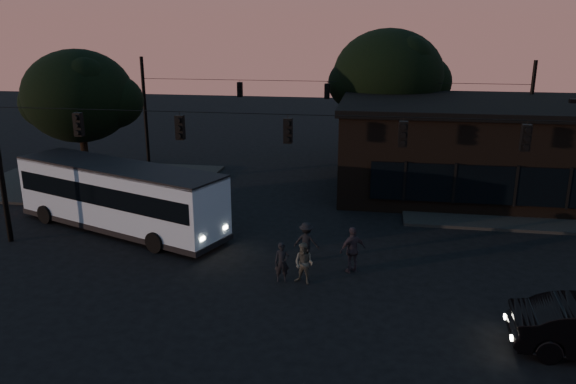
% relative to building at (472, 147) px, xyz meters
% --- Properties ---
extents(ground, '(120.00, 120.00, 0.00)m').
position_rel_building_xyz_m(ground, '(-9.00, -15.97, -2.71)').
color(ground, black).
rests_on(ground, ground).
extents(sidewalk_far_right, '(14.00, 10.00, 0.15)m').
position_rel_building_xyz_m(sidewalk_far_right, '(3.00, -1.97, -2.63)').
color(sidewalk_far_right, black).
rests_on(sidewalk_far_right, ground).
extents(sidewalk_far_left, '(14.00, 10.00, 0.15)m').
position_rel_building_xyz_m(sidewalk_far_left, '(-23.00, -1.97, -2.63)').
color(sidewalk_far_left, black).
rests_on(sidewalk_far_left, ground).
extents(building, '(15.40, 10.41, 5.40)m').
position_rel_building_xyz_m(building, '(0.00, 0.00, 0.00)').
color(building, black).
rests_on(building, ground).
extents(tree_behind, '(7.60, 7.60, 9.43)m').
position_rel_building_xyz_m(tree_behind, '(-5.00, 6.03, 3.48)').
color(tree_behind, black).
rests_on(tree_behind, ground).
extents(tree_left, '(6.40, 6.40, 8.30)m').
position_rel_building_xyz_m(tree_left, '(-23.00, -2.97, 2.86)').
color(tree_left, black).
rests_on(tree_left, ground).
extents(signal_rig_near, '(26.24, 0.30, 7.50)m').
position_rel_building_xyz_m(signal_rig_near, '(-9.00, -11.97, 1.74)').
color(signal_rig_near, black).
rests_on(signal_rig_near, ground).
extents(signal_rig_far, '(26.24, 0.30, 7.50)m').
position_rel_building_xyz_m(signal_rig_far, '(-9.00, 4.03, 1.50)').
color(signal_rig_far, black).
rests_on(signal_rig_far, ground).
extents(bus, '(11.68, 6.66, 3.24)m').
position_rel_building_xyz_m(bus, '(-17.60, -9.70, -0.89)').
color(bus, '#A2B6CE').
rests_on(bus, ground).
extents(pedestrian_a, '(0.64, 0.49, 1.59)m').
position_rel_building_xyz_m(pedestrian_a, '(-8.88, -14.10, -1.91)').
color(pedestrian_a, black).
rests_on(pedestrian_a, ground).
extents(pedestrian_b, '(0.97, 0.86, 1.64)m').
position_rel_building_xyz_m(pedestrian_b, '(-8.02, -14.15, -1.89)').
color(pedestrian_b, '#41423C').
rests_on(pedestrian_b, ground).
extents(pedestrian_c, '(1.19, 1.00, 1.91)m').
position_rel_building_xyz_m(pedestrian_c, '(-6.24, -12.78, -1.75)').
color(pedestrian_c, '#2B242C').
rests_on(pedestrian_c, ground).
extents(pedestrian_d, '(1.13, 0.70, 1.69)m').
position_rel_building_xyz_m(pedestrian_d, '(-8.22, -11.92, -1.86)').
color(pedestrian_d, black).
rests_on(pedestrian_d, ground).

